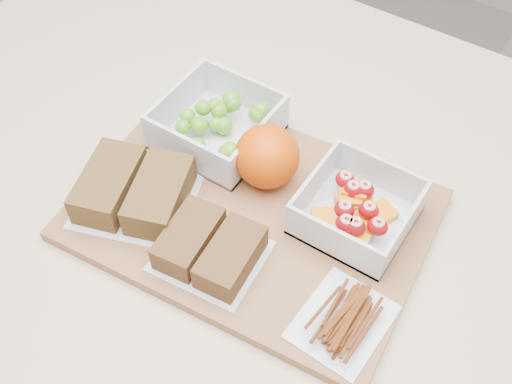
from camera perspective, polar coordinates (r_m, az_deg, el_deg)
counter at (r=1.21m, az=0.27°, el=-14.03°), size 1.20×0.90×0.90m
cutting_board at (r=0.80m, az=-0.35°, el=-2.06°), size 0.44×0.33×0.02m
grape_container at (r=0.85m, az=-3.25°, el=6.00°), size 0.14×0.14×0.06m
fruit_container at (r=0.78m, az=8.91°, el=-1.61°), size 0.13×0.13×0.05m
orange at (r=0.79m, az=0.99°, el=3.18°), size 0.08×0.08×0.08m
sandwich_bag_left at (r=0.80m, az=-10.76°, el=0.16°), size 0.18×0.16×0.04m
sandwich_bag_center at (r=0.74m, az=-4.13°, el=-5.00°), size 0.13×0.12×0.04m
pretzel_bag at (r=0.71m, az=7.78°, el=-10.96°), size 0.09×0.11×0.02m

